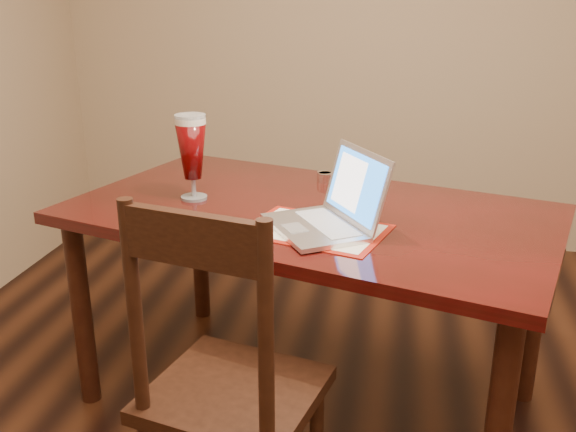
# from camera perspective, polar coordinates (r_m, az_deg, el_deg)

# --- Properties ---
(dining_table) EXTENTS (1.97, 1.46, 1.15)m
(dining_table) POSITION_cam_1_polar(r_m,az_deg,el_deg) (2.41, 1.60, -1.31)
(dining_table) COLOR #430909
(dining_table) RESTS_ON ground
(dining_chair) EXTENTS (0.56, 0.54, 1.11)m
(dining_chair) POSITION_cam_1_polar(r_m,az_deg,el_deg) (1.89, -5.39, -15.13)
(dining_chair) COLOR black
(dining_chair) RESTS_ON ground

